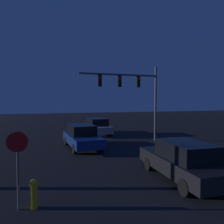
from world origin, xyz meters
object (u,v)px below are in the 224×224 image
(traffic_signal_mast, at_px, (134,89))
(fire_hydrant, at_px, (34,194))
(car_near, at_px, (183,161))
(car_mid, at_px, (82,136))
(car_far, at_px, (97,126))
(stop_sign, at_px, (18,157))

(traffic_signal_mast, relative_size, fire_hydrant, 6.97)
(car_near, distance_m, car_mid, 8.11)
(car_far, height_order, traffic_signal_mast, traffic_signal_mast)
(fire_hydrant, bearing_deg, car_mid, 70.36)
(stop_sign, relative_size, fire_hydrant, 2.61)
(car_near, distance_m, fire_hydrant, 6.00)
(car_near, bearing_deg, traffic_signal_mast, 82.77)
(car_mid, distance_m, car_far, 6.21)
(car_mid, xyz_separation_m, fire_hydrant, (-2.94, -8.24, -0.36))
(car_mid, bearing_deg, car_far, -117.34)
(stop_sign, distance_m, fire_hydrant, 1.28)
(car_far, xyz_separation_m, stop_sign, (-5.83, -13.90, 0.84))
(car_near, relative_size, car_far, 1.00)
(car_near, height_order, car_mid, same)
(car_mid, bearing_deg, fire_hydrant, 66.19)
(stop_sign, bearing_deg, car_near, 5.84)
(car_far, relative_size, fire_hydrant, 5.25)
(car_far, bearing_deg, traffic_signal_mast, -70.67)
(car_near, xyz_separation_m, stop_sign, (-6.39, -0.65, 0.84))
(car_mid, height_order, stop_sign, stop_sign)
(car_far, xyz_separation_m, traffic_signal_mast, (1.95, -4.78, 3.44))
(car_near, xyz_separation_m, car_far, (-0.57, 13.24, 0.00))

